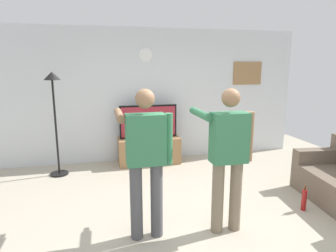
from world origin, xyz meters
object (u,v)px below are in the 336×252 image
(person_standing_nearer_lamp, at_px, (146,156))
(wall_clock, at_px, (145,55))
(tv_stand, at_px, (149,150))
(framed_picture, at_px, (247,73))
(beverage_bottle, at_px, (304,200))
(television, at_px, (148,121))
(floor_lamp, at_px, (54,102))
(person_standing_nearer_couch, at_px, (228,153))

(person_standing_nearer_lamp, bearing_deg, wall_clock, 80.86)
(tv_stand, height_order, framed_picture, framed_picture)
(tv_stand, height_order, beverage_bottle, tv_stand)
(person_standing_nearer_lamp, bearing_deg, tv_stand, 79.85)
(television, bearing_deg, wall_clock, 90.00)
(tv_stand, distance_m, floor_lamp, 2.03)
(floor_lamp, bearing_deg, person_standing_nearer_lamp, -61.68)
(television, bearing_deg, framed_picture, 6.30)
(tv_stand, height_order, floor_lamp, floor_lamp)
(framed_picture, relative_size, person_standing_nearer_couch, 0.38)
(tv_stand, distance_m, beverage_bottle, 3.02)
(person_standing_nearer_lamp, relative_size, beverage_bottle, 4.73)
(person_standing_nearer_couch, height_order, beverage_bottle, person_standing_nearer_couch)
(floor_lamp, distance_m, beverage_bottle, 4.25)
(wall_clock, bearing_deg, floor_lamp, -161.88)
(wall_clock, distance_m, floor_lamp, 1.99)
(wall_clock, relative_size, floor_lamp, 0.14)
(floor_lamp, relative_size, beverage_bottle, 5.11)
(wall_clock, xyz_separation_m, framed_picture, (2.25, 0.00, -0.37))
(floor_lamp, bearing_deg, framed_picture, 8.12)
(television, relative_size, framed_picture, 1.75)
(television, bearing_deg, person_standing_nearer_lamp, -99.97)
(floor_lamp, bearing_deg, person_standing_nearer_couch, -47.51)
(person_standing_nearer_couch, relative_size, beverage_bottle, 4.72)
(floor_lamp, distance_m, person_standing_nearer_lamp, 2.65)
(beverage_bottle, bearing_deg, framed_picture, 79.43)
(television, relative_size, person_standing_nearer_couch, 0.67)
(framed_picture, distance_m, person_standing_nearer_lamp, 4.04)
(tv_stand, xyz_separation_m, wall_clock, (0.00, 0.29, 1.90))
(person_standing_nearer_couch, bearing_deg, framed_picture, 59.17)
(television, bearing_deg, beverage_bottle, -55.32)
(framed_picture, distance_m, floor_lamp, 4.03)
(floor_lamp, distance_m, person_standing_nearer_couch, 3.27)
(television, distance_m, person_standing_nearer_couch, 2.76)
(wall_clock, height_order, framed_picture, wall_clock)
(television, distance_m, framed_picture, 2.45)
(framed_picture, xyz_separation_m, beverage_bottle, (-0.51, -2.76, -1.64))
(framed_picture, distance_m, person_standing_nearer_couch, 3.55)
(person_standing_nearer_couch, bearing_deg, television, 100.10)
(person_standing_nearer_lamp, xyz_separation_m, person_standing_nearer_couch, (0.95, -0.08, -0.01))
(person_standing_nearer_lamp, height_order, beverage_bottle, person_standing_nearer_lamp)
(framed_picture, bearing_deg, floor_lamp, -171.88)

